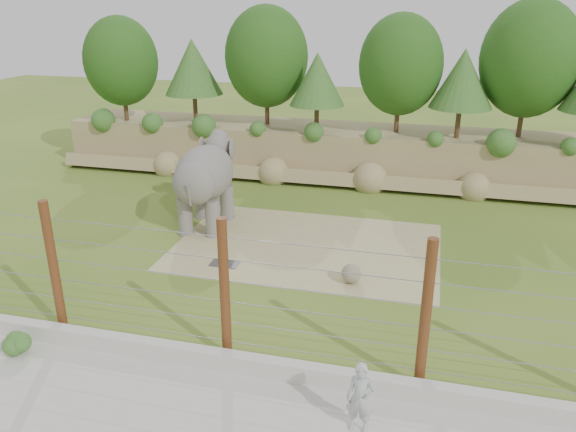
% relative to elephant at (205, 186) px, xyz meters
% --- Properties ---
extents(ground, '(90.00, 90.00, 0.00)m').
position_rel_elephant_xyz_m(ground, '(4.02, -4.00, -1.79)').
color(ground, '#476920').
rests_on(ground, ground).
extents(back_embankment, '(30.00, 5.52, 8.77)m').
position_rel_elephant_xyz_m(back_embankment, '(4.61, 8.67, 2.17)').
color(back_embankment, '#98815C').
rests_on(back_embankment, ground).
extents(dirt_patch, '(10.00, 7.00, 0.02)m').
position_rel_elephant_xyz_m(dirt_patch, '(4.52, -1.00, -1.78)').
color(dirt_patch, tan).
rests_on(dirt_patch, ground).
extents(drain_grate, '(1.00, 0.60, 0.03)m').
position_rel_elephant_xyz_m(drain_grate, '(1.98, -3.28, -1.76)').
color(drain_grate, '#262628').
rests_on(drain_grate, dirt_patch).
extents(elephant, '(2.13, 4.52, 3.58)m').
position_rel_elephant_xyz_m(elephant, '(0.00, 0.00, 0.00)').
color(elephant, '#66605B').
rests_on(elephant, ground).
extents(stone_ball, '(0.67, 0.67, 0.67)m').
position_rel_elephant_xyz_m(stone_ball, '(6.60, -3.53, -1.44)').
color(stone_ball, '#7C6E5D').
rests_on(stone_ball, dirt_patch).
extents(retaining_wall, '(26.00, 0.35, 0.50)m').
position_rel_elephant_xyz_m(retaining_wall, '(4.02, -9.00, -1.54)').
color(retaining_wall, '#B9B5AB').
rests_on(retaining_wall, ground).
extents(walkway, '(26.00, 4.00, 0.01)m').
position_rel_elephant_xyz_m(walkway, '(4.02, -11.00, -1.79)').
color(walkway, '#B9B5AB').
rests_on(walkway, ground).
extents(barrier_fence, '(20.26, 0.26, 4.00)m').
position_rel_elephant_xyz_m(barrier_fence, '(4.02, -8.50, 0.21)').
color(barrier_fence, '#543012').
rests_on(barrier_fence, ground).
extents(walkway_shrub, '(0.65, 0.65, 0.65)m').
position_rel_elephant_xyz_m(walkway_shrub, '(-1.46, -9.80, -1.46)').
color(walkway_shrub, '#2E5420').
rests_on(walkway_shrub, walkway).
extents(zookeeper, '(0.67, 0.47, 1.72)m').
position_rel_elephant_xyz_m(zookeeper, '(7.78, -10.37, -0.92)').
color(zookeeper, '#B4B7BE').
rests_on(zookeeper, walkway).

